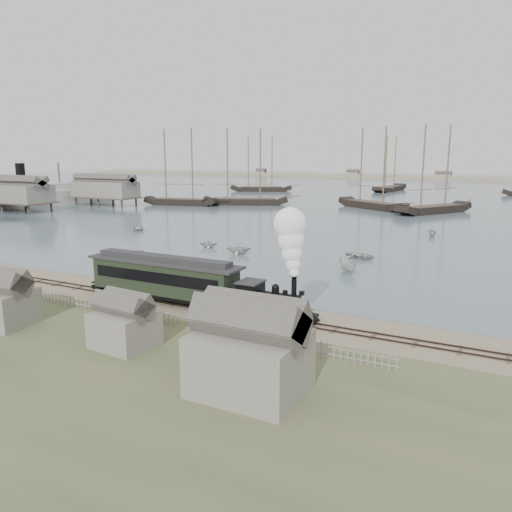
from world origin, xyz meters
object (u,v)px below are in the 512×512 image
at_px(passenger_coach, 164,277).
at_px(steamship, 22,185).
at_px(beached_dinghy, 140,283).
at_px(locomotive, 286,272).

distance_m(passenger_coach, steamship, 101.57).
bearing_deg(beached_dinghy, locomotive, -68.86).
xyz_separation_m(locomotive, steamship, (-98.85, 52.78, 1.48)).
bearing_deg(locomotive, passenger_coach, 180.00).
xyz_separation_m(locomotive, passenger_coach, (-12.12, 0.00, -1.75)).
bearing_deg(passenger_coach, locomotive, -0.00).
bearing_deg(beached_dinghy, passenger_coach, -88.40).
xyz_separation_m(passenger_coach, steamship, (-86.73, 52.78, 3.22)).
bearing_deg(steamship, locomotive, -105.48).
height_order(passenger_coach, steamship, steamship).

